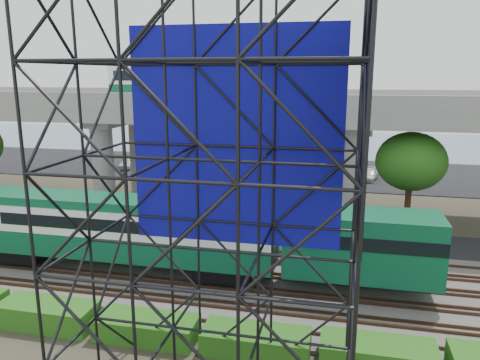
# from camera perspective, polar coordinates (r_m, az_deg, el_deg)

# --- Properties ---
(ground) EXTENTS (140.00, 140.00, 0.00)m
(ground) POSITION_cam_1_polar(r_m,az_deg,el_deg) (26.51, -9.47, -13.47)
(ground) COLOR #474233
(ground) RESTS_ON ground
(ballast_bed) EXTENTS (90.00, 12.00, 0.20)m
(ballast_bed) POSITION_cam_1_polar(r_m,az_deg,el_deg) (28.14, -7.94, -11.57)
(ballast_bed) COLOR slate
(ballast_bed) RESTS_ON ground
(service_road) EXTENTS (90.00, 5.00, 0.08)m
(service_road) POSITION_cam_1_polar(r_m,az_deg,el_deg) (35.67, -3.17, -6.20)
(service_road) COLOR black
(service_road) RESTS_ON ground
(parking_lot) EXTENTS (90.00, 18.00, 0.08)m
(parking_lot) POSITION_cam_1_polar(r_m,az_deg,el_deg) (57.87, 3.11, 1.23)
(parking_lot) COLOR black
(parking_lot) RESTS_ON ground
(harbor_water) EXTENTS (140.00, 40.00, 0.03)m
(harbor_water) POSITION_cam_1_polar(r_m,az_deg,el_deg) (79.34, 5.74, 4.34)
(harbor_water) COLOR #496279
(harbor_water) RESTS_ON ground
(rail_tracks) EXTENTS (90.00, 9.52, 0.16)m
(rail_tracks) POSITION_cam_1_polar(r_m,az_deg,el_deg) (28.07, -7.95, -11.23)
(rail_tracks) COLOR #472D1E
(rail_tracks) RESTS_ON ballast_bed
(commuter_train) EXTENTS (29.30, 3.06, 4.30)m
(commuter_train) POSITION_cam_1_polar(r_m,az_deg,el_deg) (27.65, -10.98, -5.94)
(commuter_train) COLOR black
(commuter_train) RESTS_ON rail_tracks
(overpass) EXTENTS (80.00, 12.00, 12.40)m
(overpass) POSITION_cam_1_polar(r_m,az_deg,el_deg) (39.27, -1.58, 7.79)
(overpass) COLOR #9E9B93
(overpass) RESTS_ON ground
(scaffold_tower) EXTENTS (9.36, 6.36, 15.00)m
(scaffold_tower) POSITION_cam_1_polar(r_m,az_deg,el_deg) (15.11, -3.22, -3.32)
(scaffold_tower) COLOR black
(scaffold_tower) RESTS_ON ground
(hedge_strip) EXTENTS (34.60, 1.80, 1.20)m
(hedge_strip) POSITION_cam_1_polar(r_m,az_deg,el_deg) (22.41, -11.29, -17.16)
(hedge_strip) COLOR #1C4E12
(hedge_strip) RESTS_ON ground
(trees) EXTENTS (40.94, 16.94, 7.69)m
(trees) POSITION_cam_1_polar(r_m,az_deg,el_deg) (41.01, -7.43, 4.18)
(trees) COLOR #382314
(trees) RESTS_ON ground
(suv) EXTENTS (5.03, 2.49, 1.37)m
(suv) POSITION_cam_1_polar(r_m,az_deg,el_deg) (41.35, -20.11, -3.25)
(suv) COLOR black
(suv) RESTS_ON service_road
(parked_cars) EXTENTS (35.22, 9.61, 1.29)m
(parked_cars) POSITION_cam_1_polar(r_m,az_deg,el_deg) (57.42, 2.77, 1.81)
(parked_cars) COLOR silver
(parked_cars) RESTS_ON parking_lot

